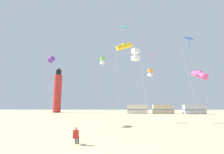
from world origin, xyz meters
The scene contains 14 objects.
kite_flyer_standing centered at (-1.20, 4.62, 0.61)m, with size 0.35×0.52×1.16m.
kite_box_lime centered at (-0.98, 21.74, 10.30)m, with size 3.51×2.35×10.89m.
kite_diamond_cyan centered at (2.70, 14.00, 12.18)m, with size 2.99×2.99×13.05m.
kite_tube_gold centered at (2.66, 16.64, 11.10)m, with size 2.64×2.12×11.81m.
kite_diamond_blue centered at (9.27, 10.47, 9.32)m, with size 1.83×1.83×9.94m.
kite_box_orange centered at (7.10, 20.79, 7.95)m, with size 2.07×2.07×8.53m.
kite_box_white centered at (3.38, 8.89, 7.45)m, with size 1.47×1.47×8.03m.
kite_tube_violet centered at (-8.04, 16.92, 9.26)m, with size 2.17×2.64×9.97m.
kite_diamond_magenta centered at (7.33, 18.50, 9.99)m, with size 2.96×2.44×10.67m.
kite_tube_rainbow centered at (11.19, 12.59, 6.12)m, with size 2.22×2.54×6.82m.
lighthouse_distant centered at (-20.54, 55.93, 7.84)m, with size 2.80×2.80×16.80m.
rv_van_cream centered at (8.12, 48.67, 1.39)m, with size 6.61×2.86×2.80m.
rv_van_tan centered at (16.26, 48.27, 1.39)m, with size 6.48×2.46×2.80m.
rv_van_silver centered at (25.32, 46.59, 1.39)m, with size 6.48×2.44×2.80m.
Camera 1 is at (1.51, -7.14, 2.55)m, focal length 27.29 mm.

